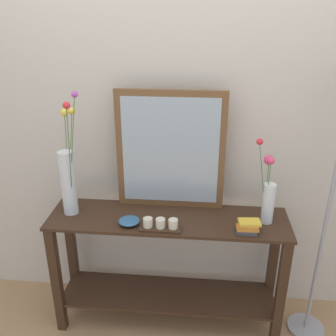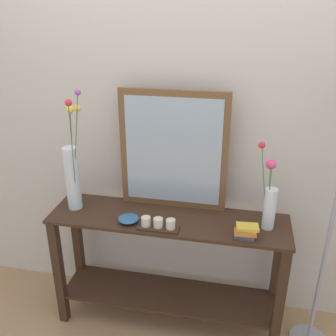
{
  "view_description": "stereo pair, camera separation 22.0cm",
  "coord_description": "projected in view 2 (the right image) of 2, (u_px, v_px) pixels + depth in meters",
  "views": [
    {
      "loc": [
        0.19,
        -2.01,
        2.03
      ],
      "look_at": [
        0.0,
        0.0,
        1.15
      ],
      "focal_mm": 40.66,
      "sensor_mm": 36.0,
      "label": 1
    },
    {
      "loc": [
        0.4,
        -1.98,
        2.03
      ],
      "look_at": [
        0.0,
        0.0,
        1.15
      ],
      "focal_mm": 40.66,
      "sensor_mm": 36.0,
      "label": 2
    }
  ],
  "objects": [
    {
      "name": "vase_right",
      "position": [
        269.0,
        200.0,
        2.17
      ],
      "size": [
        0.13,
        0.12,
        0.51
      ],
      "color": "silver",
      "rests_on": "console_table"
    },
    {
      "name": "decorative_bowl",
      "position": [
        129.0,
        219.0,
        2.29
      ],
      "size": [
        0.13,
        0.13,
        0.04
      ],
      "color": "#2D5B84",
      "rests_on": "console_table"
    },
    {
      "name": "ground_plane",
      "position": [
        168.0,
        318.0,
        2.67
      ],
      "size": [
        7.0,
        6.0,
        0.02
      ],
      "primitive_type": "cube",
      "color": "#A87F56"
    },
    {
      "name": "candle_tray",
      "position": [
        158.0,
        224.0,
        2.22
      ],
      "size": [
        0.24,
        0.09,
        0.07
      ],
      "color": "#382316",
      "rests_on": "console_table"
    },
    {
      "name": "book_stack",
      "position": [
        246.0,
        231.0,
        2.13
      ],
      "size": [
        0.14,
        0.1,
        0.08
      ],
      "color": "#424247",
      "rests_on": "console_table"
    },
    {
      "name": "mirror_leaning",
      "position": [
        174.0,
        151.0,
        2.33
      ],
      "size": [
        0.67,
        0.03,
        0.76
      ],
      "color": "brown",
      "rests_on": "console_table"
    },
    {
      "name": "wall_back",
      "position": [
        178.0,
        119.0,
        2.4
      ],
      "size": [
        6.4,
        0.08,
        2.7
      ],
      "primitive_type": "cube",
      "color": "beige",
      "rests_on": "ground"
    },
    {
      "name": "tall_vase_left",
      "position": [
        73.0,
        173.0,
        2.36
      ],
      "size": [
        0.17,
        0.24,
        0.78
      ],
      "color": "silver",
      "rests_on": "console_table"
    },
    {
      "name": "console_table",
      "position": [
        168.0,
        260.0,
        2.47
      ],
      "size": [
        1.48,
        0.38,
        0.81
      ],
      "color": "#382316",
      "rests_on": "ground"
    }
  ]
}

